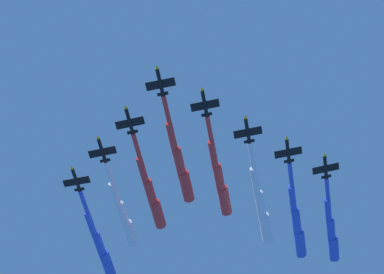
% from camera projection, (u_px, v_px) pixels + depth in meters
% --- Properties ---
extents(jet_lead, '(17.68, 48.16, 3.79)m').
position_uv_depth(jet_lead, '(179.00, 162.00, 193.41)').
color(jet_lead, black).
extents(jet_port_inner, '(17.56, 47.13, 3.80)m').
position_uv_depth(jet_port_inner, '(219.00, 177.00, 198.60)').
color(jet_port_inner, black).
extents(jet_starboard_inner, '(16.81, 46.14, 3.84)m').
position_uv_depth(jet_starboard_inner, '(150.00, 192.00, 197.61)').
color(jet_starboard_inner, black).
extents(jet_port_mid, '(17.38, 49.52, 3.72)m').
position_uv_depth(jet_port_mid, '(261.00, 205.00, 201.76)').
color(jet_port_mid, black).
extents(jet_starboard_mid, '(16.58, 44.22, 3.83)m').
position_uv_depth(jet_starboard_mid, '(123.00, 213.00, 205.10)').
color(jet_starboard_mid, black).
extents(jet_port_outer, '(17.78, 48.89, 3.79)m').
position_uv_depth(jet_port_outer, '(297.00, 221.00, 206.62)').
color(jet_port_outer, black).
extents(jet_starboard_outer, '(17.64, 47.59, 3.73)m').
position_uv_depth(jet_starboard_outer, '(99.00, 244.00, 213.50)').
color(jet_starboard_outer, black).
extents(jet_trail_port, '(16.58, 45.35, 3.86)m').
position_uv_depth(jet_trail_port, '(331.00, 229.00, 211.49)').
color(jet_trail_port, black).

